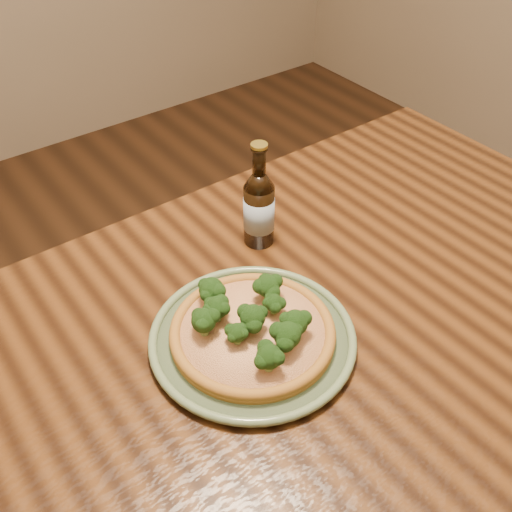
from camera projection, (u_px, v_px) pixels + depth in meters
table at (265, 398)px, 0.97m from camera, size 1.60×0.90×0.75m
plate at (253, 338)px, 0.93m from camera, size 0.32×0.32×0.02m
pizza at (252, 329)px, 0.92m from camera, size 0.26×0.26×0.07m
beer_bottle at (259, 208)px, 1.08m from camera, size 0.06×0.06×0.21m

